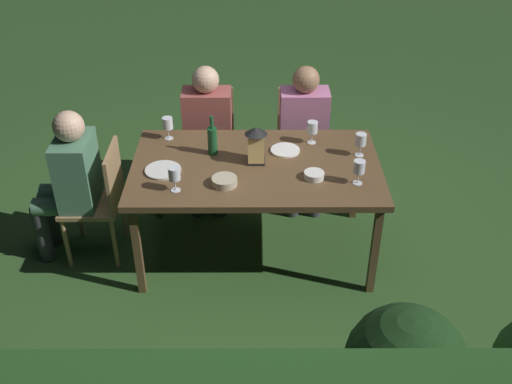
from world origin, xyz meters
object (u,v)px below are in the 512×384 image
object	(u,v)px
dining_table	(256,171)
bowl_bread	(314,175)
green_bottle_on_table	(212,140)
potted_plant_corner	(405,369)
wine_glass_a	(359,168)
wine_glass_c	(168,124)
lantern_centerpiece	(256,143)
chair_side_left_b	(210,136)
wine_glass_e	(174,175)
plate_b	(285,150)
wine_glass_d	(312,128)
wine_glass_b	(361,141)
plate_a	(163,170)
chair_head_far	(101,197)
person_in_green	(69,179)
bowl_olives	(224,181)
person_in_pink	(304,131)
chair_side_left_a	(302,136)
person_in_rust	(207,131)

from	to	relation	value
dining_table	bowl_bread	world-z (taller)	bowl_bread
green_bottle_on_table	potted_plant_corner	world-z (taller)	green_bottle_on_table
wine_glass_a	wine_glass_c	bearing A→B (deg)	-25.26
lantern_centerpiece	chair_side_left_b	bearing A→B (deg)	-65.78
wine_glass_e	plate_b	world-z (taller)	wine_glass_e
green_bottle_on_table	wine_glass_d	bearing A→B (deg)	-167.68
wine_glass_b	plate_a	xyz separation A→B (m)	(1.35, 0.21, -0.11)
chair_head_far	wine_glass_b	world-z (taller)	wine_glass_b
person_in_green	chair_head_far	bearing A→B (deg)	-180.00
plate_b	bowl_bread	bearing A→B (deg)	115.95
bowl_olives	lantern_centerpiece	bearing A→B (deg)	-125.50
wine_glass_b	chair_head_far	bearing A→B (deg)	3.93
plate_b	wine_glass_b	bearing A→B (deg)	173.39
person_in_green	wine_glass_a	world-z (taller)	person_in_green
person_in_pink	person_in_green	size ratio (longest dim) A/B	1.00
lantern_centerpiece	wine_glass_a	world-z (taller)	lantern_centerpiece
person_in_green	plate_a	xyz separation A→B (m)	(-0.67, 0.08, 0.12)
wine_glass_d	potted_plant_corner	xyz separation A→B (m)	(-0.34, 1.84, -0.39)
lantern_centerpiece	green_bottle_on_table	distance (m)	0.33
chair_side_left_a	wine_glass_d	bearing A→B (deg)	92.01
lantern_centerpiece	wine_glass_a	xyz separation A→B (m)	(-0.66, 0.28, -0.03)
bowl_olives	wine_glass_b	bearing A→B (deg)	-157.92
wine_glass_b	person_in_rust	bearing A→B (deg)	-27.64
wine_glass_a	wine_glass_c	world-z (taller)	same
person_in_green	wine_glass_b	xyz separation A→B (m)	(-2.02, -0.13, 0.23)
bowl_bread	potted_plant_corner	distance (m)	1.43
person_in_green	chair_side_left_a	bearing A→B (deg)	-151.80
person_in_rust	lantern_centerpiece	world-z (taller)	person_in_rust
potted_plant_corner	plate_b	bearing A→B (deg)	-72.73
wine_glass_a	potted_plant_corner	world-z (taller)	wine_glass_a
dining_table	chair_side_left_a	size ratio (longest dim) A/B	1.96
person_in_rust	potted_plant_corner	size ratio (longest dim) A/B	1.41
dining_table	bowl_bread	xyz separation A→B (m)	(-0.38, 0.17, 0.08)
green_bottle_on_table	wine_glass_b	xyz separation A→B (m)	(-1.03, 0.03, 0.01)
dining_table	wine_glass_b	xyz separation A→B (m)	(-0.72, -0.13, 0.17)
wine_glass_a	person_in_green	bearing A→B (deg)	-6.94
wine_glass_e	bowl_bread	xyz separation A→B (m)	(-0.90, -0.14, -0.09)
lantern_centerpiece	bowl_bread	bearing A→B (deg)	150.48
wine_glass_d	chair_side_left_a	bearing A→B (deg)	-87.99
chair_head_far	plate_a	xyz separation A→B (m)	(-0.48, 0.08, 0.27)
wine_glass_c	plate_b	distance (m)	0.88
wine_glass_e	bowl_olives	distance (m)	0.33
bowl_olives	bowl_bread	bearing A→B (deg)	-172.45
wine_glass_a	wine_glass_e	distance (m)	1.18
person_in_green	wine_glass_a	size ratio (longest dim) A/B	6.80
person_in_rust	dining_table	bearing A→B (deg)	118.54
chair_side_left_a	plate_a	bearing A→B (deg)	44.27
wine_glass_d	plate_a	xyz separation A→B (m)	(1.03, 0.39, -0.11)
person_in_rust	green_bottle_on_table	world-z (taller)	person_in_rust
person_in_rust	lantern_centerpiece	size ratio (longest dim) A/B	4.34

